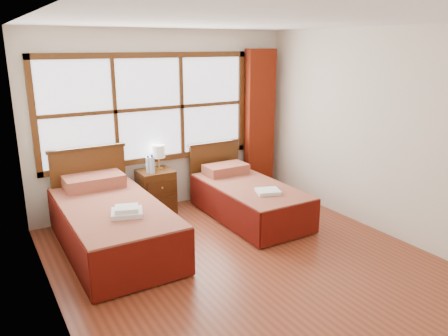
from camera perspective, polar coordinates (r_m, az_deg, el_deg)
floor at (r=5.03m, az=3.27°, el=-12.43°), size 4.50×4.50×0.00m
ceiling at (r=4.44m, az=3.81°, el=18.65°), size 4.50×4.50×0.00m
wall_back at (r=6.51m, az=-7.71°, el=6.13°), size 4.00×0.00×4.00m
wall_left at (r=3.85m, az=-21.99°, el=-1.62°), size 0.00×4.50×4.50m
wall_right at (r=5.90m, az=19.88°, el=4.34°), size 0.00×4.50×4.50m
window at (r=6.35m, az=-9.73°, el=7.64°), size 3.16×0.06×1.56m
curtain at (r=7.18m, az=4.66°, el=6.07°), size 0.50×0.16×2.30m
bed_left at (r=5.43m, az=-14.49°, el=-6.91°), size 1.10×2.12×1.07m
bed_right at (r=6.22m, az=3.04°, el=-3.92°), size 0.95×1.97×0.92m
nightstand at (r=6.41m, az=-8.85°, el=-3.10°), size 0.48×0.47×0.64m
towels_left at (r=4.93m, az=-12.58°, el=-5.56°), size 0.41×0.38×0.10m
towels_right at (r=5.79m, az=5.78°, el=-3.06°), size 0.36×0.34×0.05m
lamp at (r=6.33m, az=-8.55°, el=2.06°), size 0.18×0.18×0.35m
bottle_near at (r=6.20m, az=-9.87°, el=0.40°), size 0.07×0.07×0.25m
bottle_far at (r=6.17m, az=-9.37°, el=0.43°), size 0.07×0.07×0.27m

